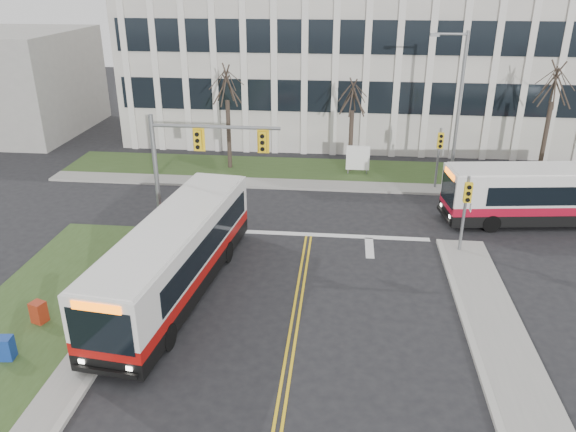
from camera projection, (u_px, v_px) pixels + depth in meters
The scene contains 18 objects.
ground at pixel (294, 329), 20.85m from camera, with size 120.00×120.00×0.00m, color black.
sidewalk_west at pixel (48, 409), 16.93m from camera, with size 1.20×26.00×0.14m, color #9E9B93.
sidewalk_cross at pixel (399, 188), 34.22m from camera, with size 44.00×1.60×0.14m, color #9E9B93.
building_lawn at pixel (395, 173), 36.78m from camera, with size 44.00×5.00×0.12m, color #32481F.
office_building at pixel (390, 55), 45.35m from camera, with size 40.00×16.00×12.00m, color beige.
building_annex at pixel (5, 82), 45.43m from camera, with size 12.00×12.00×8.00m, color #9E9B93.
mast_arm_signal at pixel (189, 156), 26.22m from camera, with size 6.11×0.38×6.20m.
signal_pole_near at pixel (466, 204), 25.47m from camera, with size 0.34×0.39×3.80m.
signal_pole_far at pixel (439, 150), 33.22m from camera, with size 0.34×0.39×3.80m.
streetlight at pixel (457, 102), 32.80m from camera, with size 2.15×0.25×9.20m.
directory_sign at pixel (358, 158), 36.11m from camera, with size 1.50×0.12×2.00m.
tree_left at pixel (227, 86), 35.64m from camera, with size 1.80×1.80×7.70m.
tree_mid at pixel (353, 98), 35.32m from camera, with size 1.80×1.80×6.82m.
tree_right at pixel (555, 86), 33.59m from camera, with size 1.80×1.80×8.25m.
bus_main at pixel (176, 258), 22.68m from camera, with size 2.54×11.71×3.12m, color silver, non-canonical shape.
bus_cross at pixel (554, 196), 29.13m from camera, with size 2.42×11.18×2.98m, color silver, non-canonical shape.
newspaper_box_blue at pixel (6, 349), 18.93m from camera, with size 0.50×0.45×0.95m, color navy.
newspaper_box_red at pixel (39, 313), 20.93m from camera, with size 0.50×0.45×0.95m, color maroon.
Camera 1 is at (1.58, -17.38, 12.16)m, focal length 35.00 mm.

